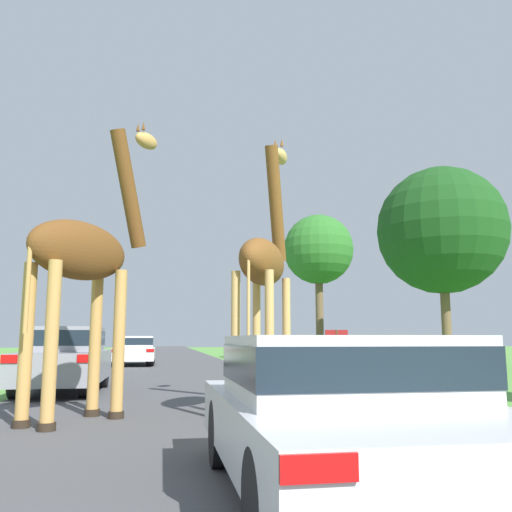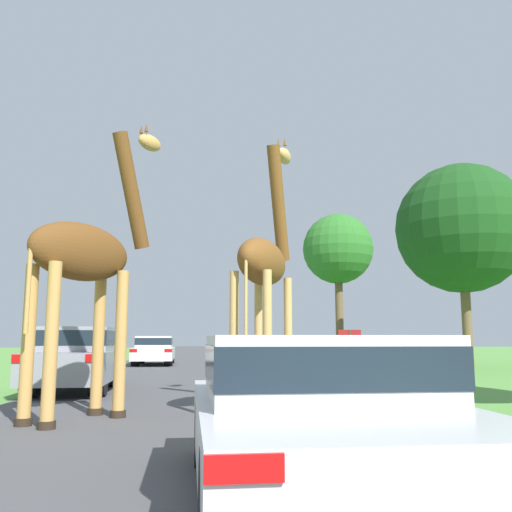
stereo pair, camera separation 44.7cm
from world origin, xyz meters
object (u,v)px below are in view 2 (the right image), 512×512
at_px(tree_centre_back, 338,250).
at_px(tree_right_cluster, 462,229).
at_px(giraffe_near_road, 265,265).
at_px(sign_post, 350,345).
at_px(car_lead_maroon, 317,409).
at_px(car_queue_left, 77,358).
at_px(giraffe_companion, 87,264).
at_px(car_queue_right, 154,349).

distance_m(tree_centre_back, tree_right_cluster, 8.67).
bearing_deg(giraffe_near_road, sign_post, 88.11).
relative_size(car_lead_maroon, car_queue_left, 0.98).
bearing_deg(car_lead_maroon, giraffe_companion, 121.11).
bearing_deg(giraffe_companion, tree_centre_back, 103.72).
height_order(giraffe_companion, car_queue_left, giraffe_companion).
bearing_deg(tree_centre_back, giraffe_near_road, -108.82).
height_order(giraffe_near_road, tree_centre_back, tree_centre_back).
xyz_separation_m(car_queue_left, sign_post, (7.46, 2.09, 0.26)).
bearing_deg(sign_post, car_queue_left, -164.34).
bearing_deg(car_queue_left, car_lead_maroon, -68.10).
bearing_deg(tree_right_cluster, car_queue_left, -149.90).
height_order(car_queue_left, tree_right_cluster, tree_right_cluster).
bearing_deg(giraffe_companion, car_lead_maroon, -19.58).
distance_m(giraffe_companion, tree_centre_back, 23.85).
bearing_deg(car_queue_right, tree_right_cluster, -19.98).
bearing_deg(tree_centre_back, tree_right_cluster, -66.72).
bearing_deg(tree_right_cluster, car_queue_right, 160.02).
bearing_deg(car_lead_maroon, car_queue_right, 96.88).
bearing_deg(car_queue_right, giraffe_near_road, -80.78).
distance_m(tree_right_cluster, sign_post, 10.81).
distance_m(giraffe_near_road, tree_right_cluster, 17.36).
xyz_separation_m(giraffe_near_road, car_lead_maroon, (-0.21, -4.55, -1.81)).
bearing_deg(car_queue_left, tree_centre_back, 55.76).
distance_m(car_lead_maroon, tree_right_cluster, 21.52).
distance_m(car_lead_maroon, sign_post, 12.01).
bearing_deg(sign_post, giraffe_near_road, -117.02).
bearing_deg(giraffe_near_road, car_queue_right, 124.35).
distance_m(car_lead_maroon, car_queue_left, 10.05).
distance_m(giraffe_near_road, car_queue_left, 6.43).
bearing_deg(car_queue_right, car_lead_maroon, -83.12).
height_order(giraffe_companion, tree_right_cluster, tree_right_cluster).
bearing_deg(tree_centre_back, sign_post, -104.56).
distance_m(giraffe_near_road, giraffe_companion, 2.94).
xyz_separation_m(tree_right_cluster, sign_post, (-7.15, -6.37, -5.02)).
distance_m(car_lead_maroon, car_queue_right, 22.90).
bearing_deg(car_lead_maroon, tree_right_cluster, 58.61).
xyz_separation_m(car_lead_maroon, tree_right_cluster, (10.85, 17.79, 5.39)).
relative_size(giraffe_companion, car_queue_right, 1.11).
xyz_separation_m(giraffe_near_road, sign_post, (3.50, 6.87, -1.45)).
relative_size(car_queue_right, sign_post, 3.12).
relative_size(car_lead_maroon, car_queue_right, 0.85).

